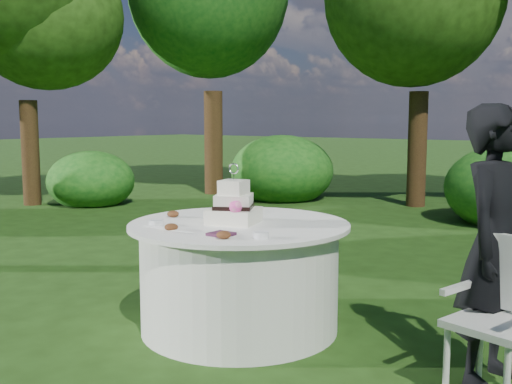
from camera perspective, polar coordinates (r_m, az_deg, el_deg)
ground at (r=4.43m, az=-1.58°, el=-12.81°), size 80.00×80.00×0.00m
napkins at (r=3.78m, az=-3.34°, el=-4.02°), size 0.14×0.14×0.02m
feather_plume at (r=3.99m, az=-8.38°, el=-3.53°), size 0.48×0.07×0.01m
guest at (r=3.63m, az=21.84°, el=-4.76°), size 0.44×0.62×1.58m
table at (r=4.31m, az=-1.60°, el=-7.94°), size 1.56×1.56×0.77m
cake at (r=4.20m, az=-2.12°, el=-1.45°), size 0.41×0.41×0.43m
chair at (r=3.44m, az=22.42°, el=-10.12°), size 0.49×0.49×0.88m
votives at (r=4.18m, az=-3.35°, el=-2.79°), size 0.94×0.97×0.04m
petal_cups at (r=4.04m, az=-6.51°, el=-3.10°), size 0.92×0.49×0.05m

